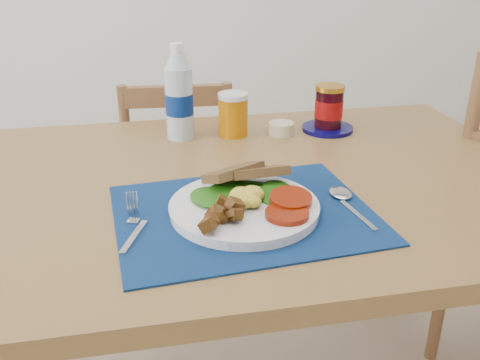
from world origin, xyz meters
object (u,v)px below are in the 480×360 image
at_px(juice_glass, 233,116).
at_px(water_bottle, 179,97).
at_px(jam_on_saucer, 329,111).
at_px(chair_far, 179,167).
at_px(breakfast_plate, 242,205).

bearing_deg(juice_glass, water_bottle, 177.03).
xyz_separation_m(water_bottle, jam_on_saucer, (0.40, -0.02, -0.05)).
relative_size(chair_far, jam_on_saucer, 7.29).
bearing_deg(breakfast_plate, jam_on_saucer, 35.28).
distance_m(breakfast_plate, juice_glass, 0.46).
xyz_separation_m(chair_far, jam_on_saucer, (0.38, -0.37, 0.28)).
height_order(water_bottle, juice_glass, water_bottle).
bearing_deg(juice_glass, breakfast_plate, -98.51).
bearing_deg(breakfast_plate, juice_glass, 63.41).
bearing_deg(water_bottle, juice_glass, -2.97).
bearing_deg(chair_far, jam_on_saucer, 140.14).
xyz_separation_m(breakfast_plate, water_bottle, (-0.07, 0.46, 0.08)).
relative_size(chair_far, juice_glass, 9.43).
height_order(breakfast_plate, jam_on_saucer, jam_on_saucer).
distance_m(chair_far, juice_glass, 0.47).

